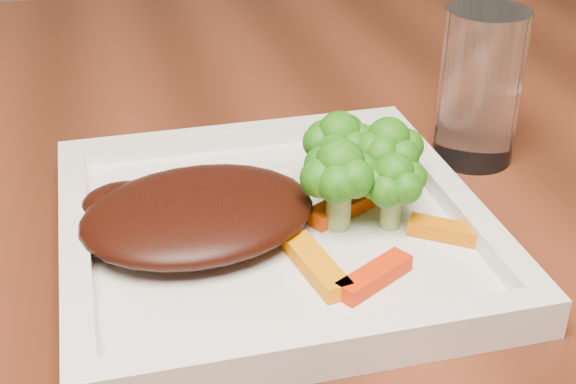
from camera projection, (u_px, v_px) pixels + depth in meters
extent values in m
cube|color=white|center=(273.00, 235.00, 0.53)|extent=(0.27, 0.27, 0.01)
ellipsoid|color=#320D07|center=(198.00, 213.00, 0.51)|extent=(0.17, 0.14, 0.03)
cube|color=red|center=(374.00, 276.00, 0.47)|extent=(0.05, 0.04, 0.01)
cube|color=#D26703|center=(448.00, 231.00, 0.51)|extent=(0.05, 0.04, 0.01)
cube|color=orange|center=(316.00, 265.00, 0.48)|extent=(0.03, 0.06, 0.01)
cube|color=#FF4904|center=(402.00, 172.00, 0.58)|extent=(0.05, 0.02, 0.01)
cube|color=#D53E03|center=(347.00, 205.00, 0.54)|extent=(0.06, 0.04, 0.01)
cylinder|color=white|center=(480.00, 87.00, 0.61)|extent=(0.08, 0.08, 0.12)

